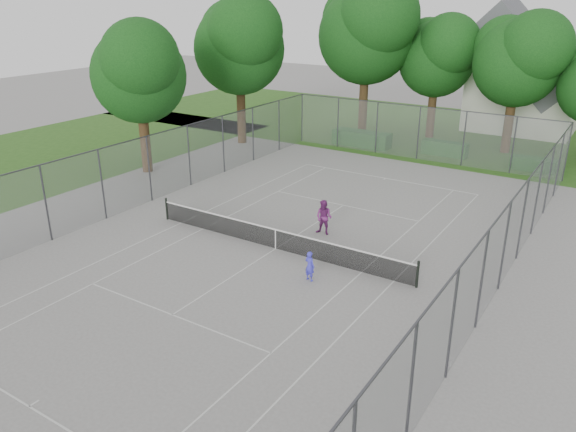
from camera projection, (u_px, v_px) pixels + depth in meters
The scene contains 16 objects.
ground at pixel (276, 249), 24.32m from camera, with size 120.00×120.00×0.00m, color gray.
grass_far at pixel (457, 133), 44.69m from camera, with size 60.00×20.00×0.00m, color #274F16.
court_markings at pixel (276, 249), 24.32m from camera, with size 11.03×23.83×0.01m.
tennis_net at pixel (275, 238), 24.14m from camera, with size 12.87×0.10×1.10m.
perimeter_fence at pixel (275, 210), 23.66m from camera, with size 18.08×34.08×3.52m.
tree_far_left at pixel (368, 27), 40.85m from camera, with size 8.12×7.42×11.68m.
tree_far_midleft at pixel (438, 53), 41.01m from camera, with size 6.37×5.82×9.16m.
tree_far_midright at pixel (520, 56), 36.72m from camera, with size 6.60×6.03×9.49m.
tree_side_back at pixel (239, 41), 39.08m from camera, with size 7.32×6.69×10.53m.
tree_side_front at pixel (138, 68), 32.61m from camera, with size 6.37×5.82×9.16m.
hedge_left at pixel (362, 139), 40.69m from camera, with size 4.24×1.27×1.06m, color #194A17.
hedge_mid at pixel (445, 148), 38.28m from camera, with size 3.04×0.87×0.96m, color #194A17.
hedge_right at pixel (533, 164), 35.00m from camera, with size 2.69×0.98×0.81m, color #194A17.
house at pixel (526, 80), 44.18m from camera, with size 7.95×6.16×9.89m.
girl_player at pixel (310, 266), 21.45m from camera, with size 0.44×0.29×1.21m, color #3D39D9.
woman_player at pixel (324, 217), 25.54m from camera, with size 0.79×0.62×1.63m, color #74266E.
Camera 1 is at (12.35, -18.32, 10.29)m, focal length 35.00 mm.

